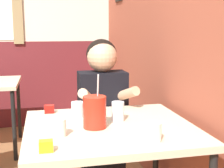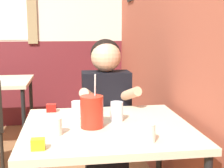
# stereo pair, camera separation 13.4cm
# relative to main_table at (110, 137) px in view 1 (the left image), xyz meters

# --- Properties ---
(brick_wall_right) EXTENTS (0.08, 4.79, 2.70)m
(brick_wall_right) POSITION_rel_main_table_xyz_m (0.54, 1.06, 0.69)
(brick_wall_right) COLOR #9E4C38
(brick_wall_right) RESTS_ON ground_plane
(back_wall) EXTENTS (5.28, 0.09, 2.70)m
(back_wall) POSITION_rel_main_table_xyz_m (-0.64, 2.48, 0.70)
(back_wall) COLOR beige
(back_wall) RESTS_ON ground_plane
(main_table) EXTENTS (0.92, 0.83, 0.73)m
(main_table) POSITION_rel_main_table_xyz_m (0.00, 0.00, 0.00)
(main_table) COLOR beige
(main_table) RESTS_ON ground_plane
(person_seated) EXTENTS (0.42, 0.41, 1.18)m
(person_seated) POSITION_rel_main_table_xyz_m (0.06, 0.54, -0.02)
(person_seated) COLOR black
(person_seated) RESTS_ON ground_plane
(cocktail_pitcher) EXTENTS (0.12, 0.12, 0.29)m
(cocktail_pitcher) POSITION_rel_main_table_xyz_m (-0.09, -0.02, 0.16)
(cocktail_pitcher) COLOR #B22819
(cocktail_pitcher) RESTS_ON main_table
(glass_near_pitcher) EXTENTS (0.07, 0.07, 0.09)m
(glass_near_pitcher) POSITION_rel_main_table_xyz_m (-0.16, 0.20, 0.12)
(glass_near_pitcher) COLOR silver
(glass_near_pitcher) RESTS_ON main_table
(glass_center) EXTENTS (0.08, 0.08, 0.09)m
(glass_center) POSITION_rel_main_table_xyz_m (0.15, -0.28, 0.11)
(glass_center) COLOR silver
(glass_center) RESTS_ON main_table
(glass_far_side) EXTENTS (0.07, 0.07, 0.09)m
(glass_far_side) POSITION_rel_main_table_xyz_m (-0.28, -0.12, 0.11)
(glass_far_side) COLOR silver
(glass_far_side) RESTS_ON main_table
(glass_by_brick) EXTENTS (0.07, 0.07, 0.11)m
(glass_by_brick) POSITION_rel_main_table_xyz_m (0.06, 0.07, 0.13)
(glass_by_brick) COLOR silver
(glass_by_brick) RESTS_ON main_table
(condiment_ketchup) EXTENTS (0.06, 0.04, 0.05)m
(condiment_ketchup) POSITION_rel_main_table_xyz_m (-0.32, 0.34, 0.09)
(condiment_ketchup) COLOR #B7140F
(condiment_ketchup) RESTS_ON main_table
(condiment_mustard) EXTENTS (0.06, 0.04, 0.05)m
(condiment_mustard) POSITION_rel_main_table_xyz_m (-0.35, -0.31, 0.09)
(condiment_mustard) COLOR yellow
(condiment_mustard) RESTS_ON main_table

